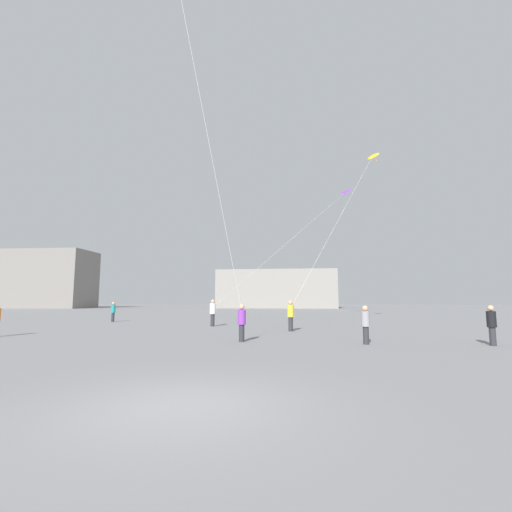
# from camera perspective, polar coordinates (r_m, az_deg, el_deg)

# --- Properties ---
(ground_plane) EXTENTS (300.00, 300.00, 0.00)m
(ground_plane) POSITION_cam_1_polar(r_m,az_deg,el_deg) (6.82, -11.84, -22.20)
(ground_plane) COLOR slate
(person_in_white) EXTENTS (0.40, 0.40, 1.86)m
(person_in_white) POSITION_cam_1_polar(r_m,az_deg,el_deg) (25.64, -6.85, -8.67)
(person_in_white) COLOR #2D2D33
(person_in_white) RESTS_ON ground_plane
(person_in_black) EXTENTS (0.35, 0.35, 1.60)m
(person_in_black) POSITION_cam_1_polar(r_m,az_deg,el_deg) (17.52, 33.13, -8.89)
(person_in_black) COLOR #2D2D33
(person_in_black) RESTS_ON ground_plane
(person_in_yellow) EXTENTS (0.39, 0.39, 1.79)m
(person_in_yellow) POSITION_cam_1_polar(r_m,az_deg,el_deg) (21.58, 5.47, -9.12)
(person_in_yellow) COLOR #2D2D33
(person_in_yellow) RESTS_ON ground_plane
(person_in_grey) EXTENTS (0.35, 0.35, 1.59)m
(person_in_grey) POSITION_cam_1_polar(r_m,az_deg,el_deg) (15.85, 16.88, -10.06)
(person_in_grey) COLOR #2D2D33
(person_in_grey) RESTS_ON ground_plane
(person_in_teal) EXTENTS (0.36, 0.36, 1.66)m
(person_in_teal) POSITION_cam_1_polar(r_m,az_deg,el_deg) (32.87, -21.59, -8.04)
(person_in_teal) COLOR #2D2D33
(person_in_teal) RESTS_ON ground_plane
(person_in_purple) EXTENTS (0.35, 0.35, 1.63)m
(person_in_purple) POSITION_cam_1_polar(r_m,az_deg,el_deg) (16.15, -2.27, -10.20)
(person_in_purple) COLOR #2D2D33
(person_in_purple) RESTS_ON ground_plane
(kite_violet_delta) EXTENTS (12.91, 18.29, 13.66)m
(kite_violet_delta) POSITION_cam_1_polar(r_m,az_deg,el_deg) (44.07, 13.39, 9.31)
(kite_violet_delta) COLOR purple
(kite_amber_diamond) EXTENTS (8.03, 10.08, 13.41)m
(kite_amber_diamond) POSITION_cam_1_polar(r_m,az_deg,el_deg) (33.96, 17.85, 14.63)
(kite_amber_diamond) COLOR yellow
(building_left_hall) EXTENTS (22.50, 10.53, 13.05)m
(building_left_hall) POSITION_cam_1_polar(r_m,az_deg,el_deg) (96.92, -30.74, -3.19)
(building_left_hall) COLOR gray
(building_left_hall) RESTS_ON ground_plane
(building_centre_hall) EXTENTS (27.15, 11.12, 8.62)m
(building_centre_hall) POSITION_cam_1_polar(r_m,az_deg,el_deg) (84.29, 3.31, -5.24)
(building_centre_hall) COLOR gray
(building_centre_hall) RESTS_ON ground_plane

